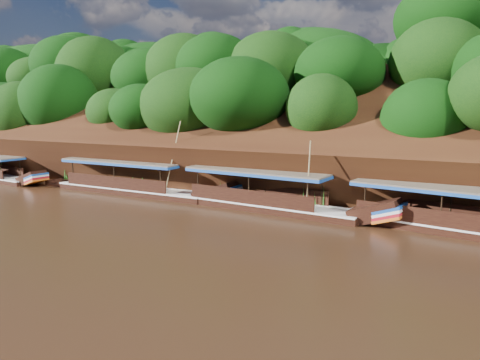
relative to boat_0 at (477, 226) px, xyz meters
The scene contains 6 objects.
ground 13.06m from the boat_0, 144.35° to the right, with size 160.00×160.00×0.00m, color black.
riverbank 18.52m from the boat_0, 125.07° to the left, with size 120.00×30.06×19.40m.
boat_0 is the anchor object (origin of this frame).
boat_1 11.35m from the boat_0, behind, with size 14.87×3.56×5.14m.
boat_2 22.84m from the boat_0, behind, with size 15.90×2.76×6.05m.
reeds 13.96m from the boat_0, behind, with size 50.73×2.16×2.10m.
Camera 1 is at (10.53, -18.71, 6.68)m, focal length 35.00 mm.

